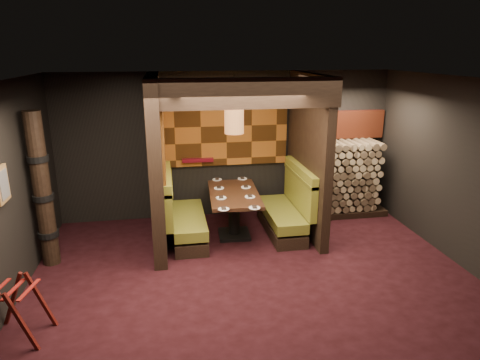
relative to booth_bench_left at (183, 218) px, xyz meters
name	(u,v)px	position (x,y,z in m)	size (l,w,h in m)	color
floor	(255,282)	(0.96, -1.65, -0.41)	(6.50, 5.50, 0.02)	black
ceiling	(258,80)	(0.96, -1.65, 2.46)	(6.50, 5.50, 0.02)	black
wall_back	(227,145)	(0.96, 1.11, 1.02)	(6.50, 0.02, 2.85)	black
wall_front	(332,301)	(0.96, -4.41, 1.02)	(6.50, 0.02, 2.85)	black
wall_right	(471,177)	(4.22, -1.65, 1.02)	(0.02, 5.50, 2.85)	black
partition_left	(157,162)	(-0.39, 0.00, 1.02)	(0.20, 2.20, 2.85)	black
partition_right	(308,155)	(2.26, 0.05, 1.02)	(0.15, 2.10, 2.85)	black
header_beam	(245,93)	(0.94, -0.95, 2.23)	(2.85, 0.18, 0.44)	black
tapa_back_panel	(226,126)	(0.94, 1.06, 1.42)	(2.40, 0.06, 1.55)	#A1571C
tapa_side_panel	(163,135)	(-0.27, 0.17, 1.45)	(0.04, 1.85, 1.45)	#A1571C
lacquer_shelf	(198,160)	(0.36, 1.00, 0.78)	(0.60, 0.12, 0.07)	#610B17
booth_bench_left	(183,218)	(0.00, 0.00, 0.00)	(0.68, 1.60, 1.14)	black
booth_bench_right	(287,211)	(1.89, 0.00, 0.00)	(0.68, 1.60, 1.14)	black
dining_table	(234,205)	(0.91, -0.03, 0.19)	(0.93, 1.61, 0.83)	black
place_settings	(234,192)	(0.91, -0.03, 0.44)	(0.76, 1.81, 0.03)	white
pendant_lamp	(234,120)	(0.91, -0.08, 1.71)	(0.32, 0.32, 0.96)	brown
framed_picture	(2,185)	(-2.25, -1.55, 1.22)	(0.05, 0.36, 0.46)	olive
luggage_rack	(17,308)	(-2.01, -2.40, -0.02)	(0.78, 0.62, 0.76)	#420D09
totem_column	(42,192)	(-2.09, -0.55, 0.79)	(0.31, 0.31, 2.40)	black
firewood_stack	(343,178)	(3.25, 0.70, 0.35)	(1.73, 0.70, 1.50)	black
mosaic_header	(340,125)	(3.25, 1.03, 1.38)	(1.83, 0.10, 0.56)	maroon
bay_front_post	(308,152)	(2.35, 0.31, 1.02)	(0.08, 0.08, 2.85)	black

